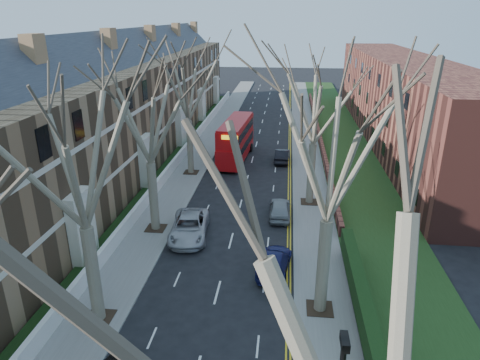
% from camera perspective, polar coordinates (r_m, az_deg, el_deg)
% --- Properties ---
extents(pavement_left, '(3.00, 102.00, 0.12)m').
position_cam_1_polar(pavement_left, '(53.13, -4.28, 5.06)').
color(pavement_left, slate).
rests_on(pavement_left, ground).
extents(pavement_right, '(3.00, 102.00, 0.12)m').
position_cam_1_polar(pavement_right, '(52.32, 8.80, 4.61)').
color(pavement_right, slate).
rests_on(pavement_right, ground).
extents(terrace_left, '(9.70, 78.00, 13.60)m').
position_cam_1_polar(terrace_left, '(46.44, -15.72, 8.93)').
color(terrace_left, brown).
rests_on(terrace_left, ground).
extents(flats_right, '(13.97, 54.00, 10.00)m').
position_cam_1_polar(flats_right, '(56.76, 20.75, 9.92)').
color(flats_right, brown).
rests_on(flats_right, ground).
extents(front_wall_left, '(0.30, 78.00, 1.00)m').
position_cam_1_polar(front_wall_left, '(45.85, -8.13, 2.99)').
color(front_wall_left, white).
rests_on(front_wall_left, ground).
extents(grass_verge_right, '(6.00, 102.00, 0.06)m').
position_cam_1_polar(grass_verge_right, '(52.70, 13.70, 4.47)').
color(grass_verge_right, '#1F3B15').
rests_on(grass_verge_right, ground).
extents(tree_left_mid, '(10.50, 10.50, 14.71)m').
position_cam_1_polar(tree_left_mid, '(20.17, -21.27, 4.67)').
color(tree_left_mid, '#756A54').
rests_on(tree_left_mid, ground).
extents(tree_left_far, '(10.15, 10.15, 14.22)m').
position_cam_1_polar(tree_left_far, '(29.20, -12.42, 9.75)').
color(tree_left_far, '#756A54').
rests_on(tree_left_far, ground).
extents(tree_left_dist, '(10.50, 10.50, 14.71)m').
position_cam_1_polar(tree_left_dist, '(40.56, -7.09, 13.64)').
color(tree_left_dist, '#756A54').
rests_on(tree_left_dist, ground).
extents(tree_right_mid, '(10.50, 10.50, 14.71)m').
position_cam_1_polar(tree_right_mid, '(19.97, 12.38, 5.48)').
color(tree_right_mid, '#756A54').
rests_on(tree_right_mid, ground).
extents(tree_right_far, '(10.15, 10.15, 14.22)m').
position_cam_1_polar(tree_right_far, '(33.67, 10.13, 11.40)').
color(tree_right_far, '#756A54').
rests_on(tree_right_far, ground).
extents(double_decker_bus, '(3.10, 10.12, 4.21)m').
position_cam_1_polar(double_decker_bus, '(46.12, -0.55, 5.19)').
color(double_decker_bus, '#AA0C0E').
rests_on(double_decker_bus, ground).
extents(car_left_far, '(3.02, 5.65, 1.51)m').
position_cam_1_polar(car_left_far, '(30.66, -6.78, -6.22)').
color(car_left_far, '#A8A8AE').
rests_on(car_left_far, ground).
extents(car_right_near, '(2.33, 4.57, 1.27)m').
position_cam_1_polar(car_right_near, '(26.79, 4.59, -10.78)').
color(car_right_near, navy).
rests_on(car_right_near, ground).
extents(car_right_mid, '(1.70, 4.10, 1.39)m').
position_cam_1_polar(car_right_mid, '(33.47, 5.33, -3.80)').
color(car_right_mid, gray).
rests_on(car_right_mid, ground).
extents(car_right_far, '(1.61, 4.17, 1.36)m').
position_cam_1_polar(car_right_far, '(46.09, 5.64, 3.28)').
color(car_right_far, black).
rests_on(car_right_far, ground).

